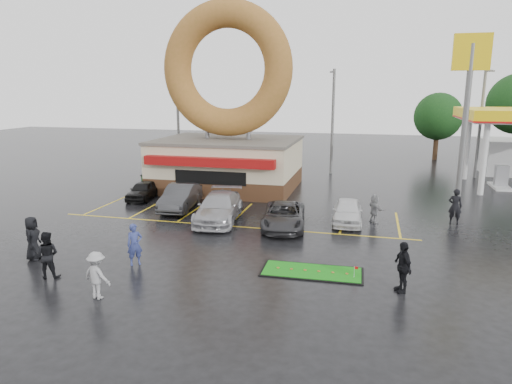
% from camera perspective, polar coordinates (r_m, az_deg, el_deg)
% --- Properties ---
extents(ground, '(120.00, 120.00, 0.00)m').
position_cam_1_polar(ground, '(21.86, -6.24, -6.75)').
color(ground, black).
rests_on(ground, ground).
extents(donut_shop, '(10.20, 8.70, 13.50)m').
position_cam_1_polar(donut_shop, '(33.99, -3.58, 7.94)').
color(donut_shop, '#472B19').
rests_on(donut_shop, ground).
extents(shell_sign, '(2.20, 0.36, 10.60)m').
position_cam_1_polar(shell_sign, '(31.82, 25.02, 11.75)').
color(shell_sign, slate).
rests_on(shell_sign, ground).
extents(streetlight_left, '(0.40, 2.21, 9.00)m').
position_cam_1_polar(streetlight_left, '(42.93, -9.77, 9.18)').
color(streetlight_left, slate).
rests_on(streetlight_left, ground).
extents(streetlight_mid, '(0.40, 2.21, 9.00)m').
position_cam_1_polar(streetlight_mid, '(40.43, 9.55, 8.98)').
color(streetlight_mid, slate).
rests_on(streetlight_mid, ground).
extents(streetlight_right, '(0.40, 2.21, 9.00)m').
position_cam_1_polar(streetlight_right, '(42.20, 26.29, 8.01)').
color(streetlight_right, slate).
rests_on(streetlight_right, ground).
extents(tree_far_d, '(4.90, 4.90, 7.00)m').
position_cam_1_polar(tree_far_d, '(51.81, 21.81, 8.75)').
color(tree_far_d, '#332114').
rests_on(tree_far_d, ground).
extents(car_black, '(1.87, 3.73, 1.22)m').
position_cam_1_polar(car_black, '(31.74, -13.96, 0.21)').
color(car_black, black).
rests_on(car_black, ground).
extents(car_dgrey, '(2.11, 4.79, 1.53)m').
position_cam_1_polar(car_dgrey, '(28.54, -9.42, -0.63)').
color(car_dgrey, '#2F3032').
rests_on(car_dgrey, ground).
extents(car_silver, '(2.82, 5.57, 1.55)m').
position_cam_1_polar(car_silver, '(25.72, -4.66, -1.94)').
color(car_silver, '#9F9FA4').
rests_on(car_silver, ground).
extents(car_grey, '(2.80, 4.98, 1.31)m').
position_cam_1_polar(car_grey, '(24.46, 3.50, -2.98)').
color(car_grey, '#2F2F31').
rests_on(car_grey, ground).
extents(car_white, '(1.70, 3.97, 1.34)m').
position_cam_1_polar(car_white, '(25.73, 11.37, -2.39)').
color(car_white, silver).
rests_on(car_white, ground).
extents(person_blue, '(0.77, 0.74, 1.78)m').
position_cam_1_polar(person_blue, '(19.92, -14.92, -6.35)').
color(person_blue, navy).
rests_on(person_blue, ground).
extents(person_blackjkt, '(1.05, 0.91, 1.88)m').
position_cam_1_polar(person_blackjkt, '(19.73, -24.67, -7.15)').
color(person_blackjkt, black).
rests_on(person_blackjkt, ground).
extents(person_hoodie, '(1.22, 0.87, 1.72)m').
position_cam_1_polar(person_hoodie, '(17.23, -19.27, -9.79)').
color(person_hoodie, '#979799').
rests_on(person_hoodie, ground).
extents(person_bystander, '(0.84, 1.07, 1.93)m').
position_cam_1_polar(person_bystander, '(22.04, -26.17, -5.21)').
color(person_bystander, black).
rests_on(person_bystander, ground).
extents(person_cameraman, '(0.87, 1.21, 1.91)m').
position_cam_1_polar(person_cameraman, '(17.59, 17.86, -8.89)').
color(person_cameraman, black).
rests_on(person_cameraman, ground).
extents(person_walker_near, '(1.12, 1.53, 1.60)m').
position_cam_1_polar(person_walker_near, '(26.18, 14.60, -1.99)').
color(person_walker_near, gray).
rests_on(person_walker_near, ground).
extents(person_walker_far, '(0.78, 0.58, 1.96)m').
position_cam_1_polar(person_walker_far, '(27.36, 23.63, -1.64)').
color(person_walker_far, black).
rests_on(person_walker_far, ground).
extents(dumpster, '(1.97, 1.48, 1.30)m').
position_cam_1_polar(dumpster, '(33.56, -12.33, 1.03)').
color(dumpster, '#19421A').
rests_on(dumpster, ground).
extents(putting_green, '(4.13, 1.86, 0.51)m').
position_cam_1_polar(putting_green, '(18.88, 7.00, -9.86)').
color(putting_green, black).
rests_on(putting_green, ground).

